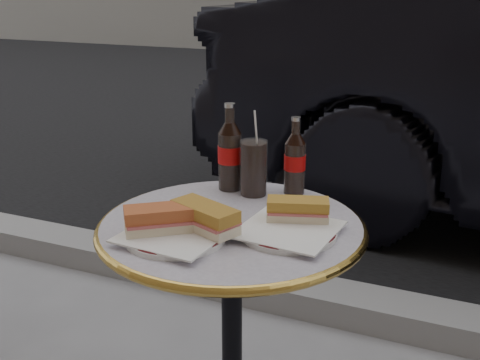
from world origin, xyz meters
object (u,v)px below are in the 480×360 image
at_px(cola_bottle_left, 230,147).
at_px(cola_bottle_right, 295,156).
at_px(bistro_table, 232,358).
at_px(cola_glass, 254,168).
at_px(plate_left, 176,236).
at_px(plate_right, 288,233).

height_order(cola_bottle_left, cola_bottle_right, cola_bottle_left).
distance_m(bistro_table, cola_bottle_left, 0.54).
height_order(cola_bottle_right, cola_glass, cola_bottle_right).
xyz_separation_m(cola_bottle_left, cola_glass, (0.07, -0.02, -0.04)).
distance_m(plate_left, plate_right, 0.25).
xyz_separation_m(bistro_table, plate_left, (-0.07, -0.13, 0.37)).
distance_m(bistro_table, cola_glass, 0.48).
bearing_deg(cola_bottle_left, cola_glass, -11.79).
bearing_deg(plate_right, cola_glass, 128.72).
height_order(cola_bottle_left, cola_glass, cola_bottle_left).
distance_m(cola_bottle_right, cola_glass, 0.11).
relative_size(bistro_table, plate_left, 3.35).
relative_size(bistro_table, plate_right, 3.44).
xyz_separation_m(plate_right, cola_glass, (-0.17, 0.21, 0.07)).
bearing_deg(plate_right, cola_bottle_right, 106.09).
bearing_deg(plate_right, plate_left, -151.55).
xyz_separation_m(cola_bottle_right, cola_glass, (-0.09, -0.05, -0.03)).
height_order(bistro_table, cola_glass, cola_glass).
xyz_separation_m(plate_left, cola_bottle_right, (0.14, 0.38, 0.10)).
relative_size(bistro_table, cola_glass, 5.06).
xyz_separation_m(bistro_table, cola_bottle_left, (-0.10, 0.21, 0.48)).
bearing_deg(cola_glass, cola_bottle_left, 168.21).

